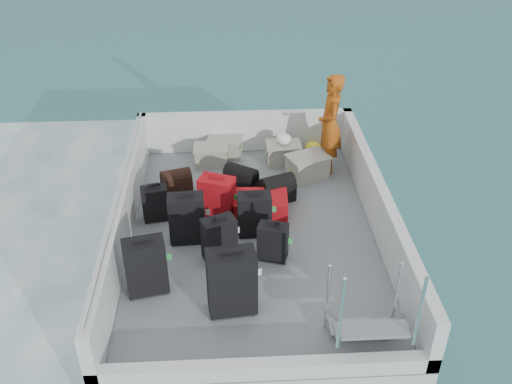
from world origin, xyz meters
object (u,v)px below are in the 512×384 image
suitcase_0 (146,267)px  passenger (330,124)px  suitcase_3 (232,283)px  suitcase_7 (254,215)px  crate_0 (211,156)px  crate_1 (225,148)px  suitcase_1 (187,219)px  suitcase_5 (217,199)px  suitcase_6 (273,242)px  crate_3 (308,167)px  suitcase_4 (219,240)px  suitcase_8 (261,205)px  suitcase_2 (155,204)px  crate_2 (283,154)px

suitcase_0 → passenger: passenger is taller
suitcase_3 → suitcase_7: size_ratio=1.32×
crate_0 → crate_1: 0.36m
suitcase_1 → suitcase_5: size_ratio=1.07×
passenger → suitcase_5: bearing=-53.3°
suitcase_6 → crate_3: (0.71, 2.00, -0.08)m
suitcase_0 → suitcase_4: size_ratio=1.20×
suitcase_8 → suitcase_1: bearing=122.0°
suitcase_1 → suitcase_6: 1.20m
suitcase_5 → suitcase_8: (0.62, 0.06, -0.18)m
suitcase_0 → crate_3: suitcase_0 is taller
suitcase_6 → suitcase_8: size_ratio=0.68×
suitcase_2 → crate_0: (0.76, 1.51, -0.11)m
suitcase_7 → suitcase_3: bearing=-104.4°
suitcase_0 → crate_1: suitcase_0 is taller
suitcase_0 → suitcase_5: 1.70m
suitcase_2 → crate_2: size_ratio=0.99×
suitcase_1 → passenger: bearing=35.9°
suitcase_4 → crate_1: 2.74m
suitcase_3 → crate_3: size_ratio=1.40×
crate_2 → crate_3: crate_3 is taller
suitcase_0 → suitcase_1: suitcase_0 is taller
suitcase_3 → suitcase_8: size_ratio=1.08×
crate_3 → suitcase_7: bearing=-122.4°
suitcase_3 → suitcase_7: (0.33, 1.45, -0.10)m
suitcase_5 → passenger: 2.25m
suitcase_1 → suitcase_2: suitcase_1 is taller
suitcase_3 → suitcase_4: size_ratio=1.34×
suitcase_6 → suitcase_8: suitcase_6 is taller
suitcase_4 → suitcase_7: bearing=26.3°
crate_0 → crate_1: size_ratio=1.00×
crate_2 → passenger: size_ratio=0.33×
suitcase_1 → suitcase_8: suitcase_1 is taller
suitcase_6 → crate_2: bearing=98.4°
suitcase_5 → crate_0: bearing=114.8°
suitcase_0 → passenger: size_ratio=0.46×
crate_3 → passenger: passenger is taller
suitcase_5 → crate_1: (0.12, 1.81, -0.17)m
suitcase_0 → suitcase_4: (0.86, 0.56, -0.06)m
suitcase_4 → crate_2: suitcase_4 is taller
suitcase_6 → crate_2: (0.37, 2.49, -0.10)m
suitcase_5 → suitcase_6: (0.71, -0.95, -0.07)m
suitcase_4 → crate_1: size_ratio=1.20×
suitcase_1 → suitcase_7: (0.90, 0.10, -0.04)m
suitcase_0 → suitcase_3: suitcase_3 is taller
crate_1 → suitcase_7: bearing=-80.0°
suitcase_0 → crate_2: size_ratio=1.40×
suitcase_5 → suitcase_7: size_ratio=1.05×
suitcase_8 → suitcase_2: bearing=94.7°
suitcase_1 → crate_2: 2.53m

